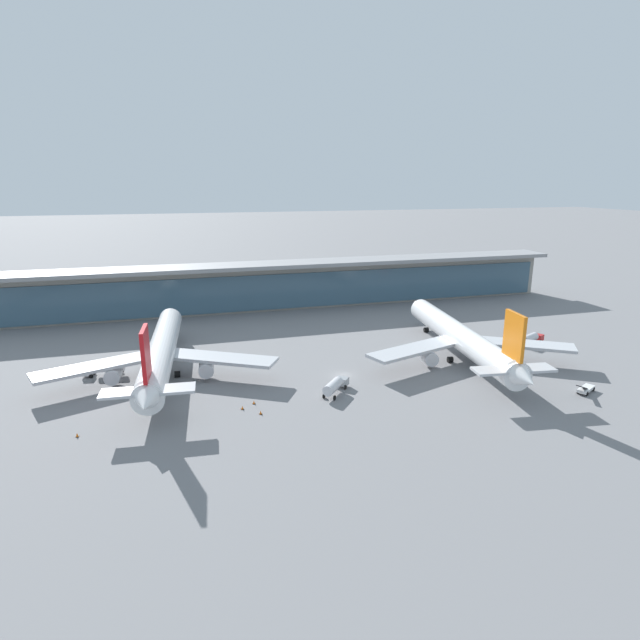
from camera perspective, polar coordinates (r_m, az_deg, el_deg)
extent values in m
plane|color=slate|center=(111.63, 2.53, -6.12)|extent=(1200.00, 1200.00, 0.00)
cylinder|color=white|center=(115.85, -17.06, -3.19)|extent=(9.83, 53.60, 5.62)
cone|color=white|center=(143.54, -16.08, 0.37)|extent=(5.89, 5.48, 5.51)
cone|color=white|center=(88.98, -18.68, -8.55)|extent=(5.54, 6.57, 5.06)
cube|color=black|center=(140.19, -16.20, 0.43)|extent=(4.39, 2.65, 0.68)
cube|color=#B7BABF|center=(113.50, -23.35, -4.70)|extent=(24.83, 14.64, 0.68)
cube|color=#B7BABF|center=(110.88, -10.99, -4.15)|extent=(24.03, 17.66, 0.68)
cylinder|color=silver|center=(113.02, -21.85, -5.66)|extent=(3.42, 4.31, 3.10)
cylinder|color=silver|center=(111.03, -12.44, -5.27)|extent=(3.42, 4.31, 3.10)
cube|color=red|center=(91.21, -18.68, -3.52)|extent=(1.21, 6.82, 8.73)
cube|color=#B7BABF|center=(92.45, -18.42, -7.43)|extent=(15.80, 5.48, 0.48)
cylinder|color=black|center=(115.00, -18.55, -5.92)|extent=(1.27, 1.45, 1.36)
cylinder|color=black|center=(114.34, -15.46, -5.79)|extent=(1.27, 1.45, 1.36)
cylinder|color=black|center=(137.50, -16.16, -2.29)|extent=(1.27, 1.45, 1.36)
cylinder|color=white|center=(125.06, 15.09, -1.71)|extent=(12.36, 53.60, 5.62)
cone|color=white|center=(150.96, 10.74, 1.41)|extent=(6.11, 5.72, 5.51)
cone|color=white|center=(100.85, 21.62, -6.01)|extent=(5.81, 6.78, 5.06)
cube|color=black|center=(147.79, 11.16, 1.49)|extent=(4.48, 2.84, 0.68)
cube|color=#B7BABF|center=(116.63, 10.55, -3.16)|extent=(24.95, 13.64, 0.68)
cube|color=#B7BABF|center=(126.58, 20.98, -2.47)|extent=(23.66, 18.50, 0.68)
cylinder|color=silver|center=(117.71, 11.94, -4.05)|extent=(3.60, 4.43, 3.10)
cylinder|color=silver|center=(125.28, 19.87, -3.47)|extent=(3.60, 4.43, 3.10)
cube|color=orange|center=(102.80, 20.63, -1.63)|extent=(1.54, 6.82, 8.73)
cube|color=#B7BABF|center=(103.90, 20.57, -5.12)|extent=(15.93, 6.21, 0.48)
cylinder|color=black|center=(122.73, 14.16, -4.25)|extent=(1.33, 1.49, 1.36)
cylinder|color=black|center=(125.23, 16.78, -4.05)|extent=(1.33, 1.49, 1.36)
cylinder|color=black|center=(145.26, 11.63, -1.08)|extent=(1.33, 1.49, 1.36)
cube|color=gray|center=(105.25, 2.43, -6.76)|extent=(3.12, 3.07, 1.50)
cylinder|color=silver|center=(100.86, 1.44, -7.33)|extent=(5.20, 5.65, 2.10)
cylinder|color=black|center=(105.09, 1.67, -7.23)|extent=(0.79, 0.87, 0.90)
cylinder|color=black|center=(104.35, 2.81, -7.41)|extent=(0.79, 0.87, 0.90)
cylinder|color=black|center=(100.24, 0.44, -8.37)|extent=(0.79, 0.87, 0.90)
cylinder|color=black|center=(99.47, 1.62, -8.57)|extent=(0.79, 0.87, 0.90)
cube|color=silver|center=(115.28, 27.28, -6.77)|extent=(5.09, 3.80, 0.60)
cube|color=black|center=(112.74, 26.92, -6.61)|extent=(3.93, 2.61, 1.72)
cylinder|color=black|center=(113.65, 27.36, -7.24)|extent=(0.93, 0.66, 0.90)
cylinder|color=black|center=(114.13, 26.58, -7.06)|extent=(0.93, 0.66, 0.90)
cylinder|color=black|center=(116.66, 27.93, -6.76)|extent=(0.93, 0.66, 0.90)
cylinder|color=black|center=(117.13, 27.16, -6.58)|extent=(0.93, 0.66, 0.90)
cube|color=silver|center=(121.08, -24.26, -5.17)|extent=(2.33, 2.66, 1.50)
cylinder|color=silver|center=(119.55, -22.09, -4.83)|extent=(5.84, 2.89, 2.10)
cylinder|color=black|center=(120.06, -23.93, -5.68)|extent=(0.93, 0.41, 0.90)
cylinder|color=black|center=(122.05, -23.65, -5.32)|extent=(0.93, 0.41, 0.90)
cylinder|color=black|center=(118.57, -21.27, -5.65)|extent=(0.93, 0.41, 0.90)
cylinder|color=black|center=(120.58, -21.04, -5.29)|extent=(0.93, 0.41, 0.90)
cube|color=#B21E1E|center=(145.42, 22.90, -1.75)|extent=(2.86, 3.04, 1.50)
cylinder|color=silver|center=(141.01, 22.11, -1.88)|extent=(5.95, 4.38, 2.10)
cylinder|color=black|center=(145.22, 22.32, -2.02)|extent=(0.93, 0.65, 0.90)
cylinder|color=black|center=(144.37, 23.11, -2.20)|extent=(0.93, 0.65, 0.90)
cylinder|color=black|center=(140.24, 21.32, -2.51)|extent=(0.93, 0.65, 0.90)
cylinder|color=black|center=(139.36, 22.12, -2.70)|extent=(0.93, 0.65, 0.90)
cube|color=#9E998E|center=(169.26, -4.38, 3.69)|extent=(187.46, 8.00, 14.00)
cube|color=#3D5B70|center=(165.28, -4.07, 3.17)|extent=(183.71, 0.50, 11.20)
cube|color=gray|center=(165.99, -4.29, 6.13)|extent=(191.21, 12.80, 1.20)
cone|color=orange|center=(96.71, -8.56, -9.53)|extent=(0.44, 0.44, 0.70)
cube|color=black|center=(96.84, -8.55, -9.71)|extent=(0.62, 0.62, 0.04)
cone|color=orange|center=(98.62, -7.30, -8.98)|extent=(0.44, 0.44, 0.70)
cube|color=black|center=(98.75, -7.29, -9.15)|extent=(0.62, 0.62, 0.04)
cone|color=orange|center=(94.42, -6.56, -10.09)|extent=(0.44, 0.44, 0.70)
cube|color=black|center=(94.56, -6.56, -10.27)|extent=(0.62, 0.62, 0.04)
cone|color=orange|center=(94.88, -25.22, -11.40)|extent=(0.44, 0.44, 0.70)
cube|color=black|center=(95.02, -25.20, -11.58)|extent=(0.62, 0.62, 0.04)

